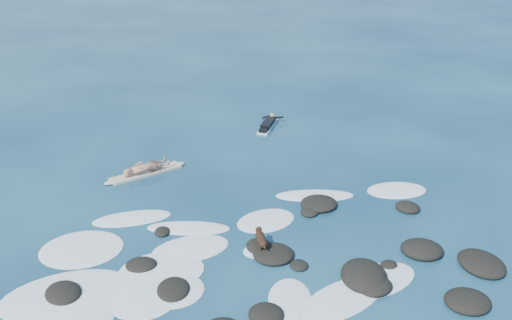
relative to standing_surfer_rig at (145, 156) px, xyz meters
name	(u,v)px	position (x,y,z in m)	size (l,w,h in m)	color
ground	(259,237)	(2.97, -5.86, -0.79)	(160.00, 160.00, 0.00)	#0A2642
reef_rocks	(330,267)	(4.47, -8.17, -0.69)	(13.24, 7.65, 0.58)	black
breaking_foam	(201,260)	(0.90, -6.62, -0.78)	(15.03, 7.91, 0.12)	white
standing_surfer_rig	(145,156)	(0.00, 0.00, 0.00)	(3.43, 1.52, 2.01)	beige
paddling_surfer_rig	(268,124)	(6.32, 3.71, -0.64)	(1.80, 2.36, 0.44)	silver
dog	(261,239)	(2.79, -6.69, -0.32)	(0.34, 1.12, 0.71)	black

